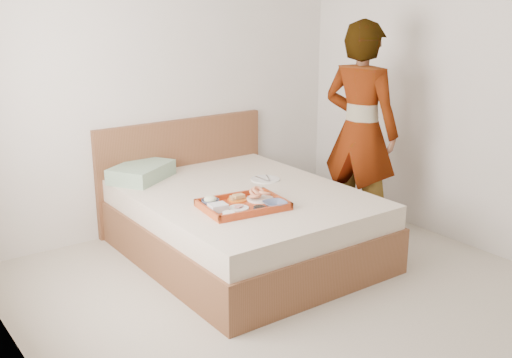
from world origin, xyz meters
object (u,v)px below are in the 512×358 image
object	(u,v)px
tray	(243,204)
dinner_plate	(265,179)
bed	(244,223)
person	(360,132)

from	to	relation	value
tray	dinner_plate	distance (m)	0.72
bed	tray	xyz separation A→B (m)	(-0.22, -0.31, 0.29)
tray	dinner_plate	size ratio (longest dim) A/B	2.43
bed	dinner_plate	bearing A→B (deg)	25.48
bed	person	world-z (taller)	person
bed	tray	size ratio (longest dim) A/B	3.40
bed	tray	distance (m)	0.48
tray	dinner_plate	xyz separation A→B (m)	(0.55, 0.47, -0.02)
bed	person	xyz separation A→B (m)	(1.04, -0.21, 0.65)
bed	dinner_plate	distance (m)	0.45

